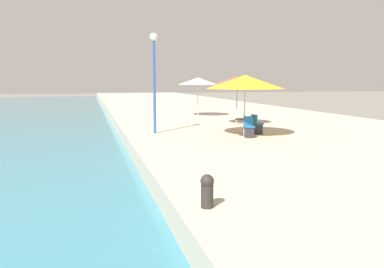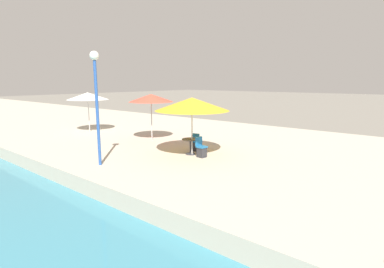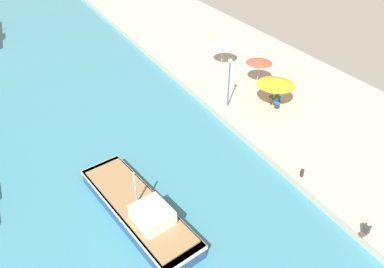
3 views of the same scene
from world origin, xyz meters
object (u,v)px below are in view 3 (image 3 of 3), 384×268
(lamppost, at_px, (229,75))
(cafe_umbrella_pink, at_px, (276,82))
(cafe_umbrella_white, at_px, (259,61))
(cafe_chair_left, at_px, (277,105))
(fishing_boat_near, at_px, (139,210))
(cafe_chair_right, at_px, (278,98))
(person_at_quay, at_px, (366,229))
(mooring_bollard, at_px, (302,172))
(cafe_umbrella_striped, at_px, (223,44))
(cafe_table, at_px, (273,99))

(lamppost, bearing_deg, cafe_umbrella_pink, -27.09)
(cafe_umbrella_white, xyz_separation_m, cafe_chair_left, (-1.31, -4.67, -2.12))
(fishing_boat_near, distance_m, cafe_chair_right, 17.62)
(cafe_umbrella_pink, distance_m, lamppost, 4.19)
(cafe_chair_left, distance_m, lamppost, 5.20)
(person_at_quay, distance_m, lamppost, 16.42)
(cafe_umbrella_white, distance_m, mooring_bollard, 14.15)
(cafe_chair_left, bearing_deg, lamppost, -27.15)
(cafe_chair_left, xyz_separation_m, person_at_quay, (-4.78, -13.72, 0.09))
(cafe_umbrella_striped, bearing_deg, lamppost, -119.29)
(cafe_umbrella_striped, relative_size, cafe_chair_left, 3.01)
(mooring_bollard, height_order, lamppost, lamppost)
(cafe_umbrella_pink, relative_size, cafe_chair_right, 3.73)
(cafe_chair_left, bearing_deg, person_at_quay, 77.33)
(person_at_quay, bearing_deg, cafe_umbrella_white, 71.66)
(cafe_umbrella_striped, height_order, person_at_quay, cafe_umbrella_striped)
(cafe_umbrella_white, xyz_separation_m, cafe_table, (-1.23, -3.95, -1.92))
(cafe_umbrella_striped, height_order, cafe_chair_right, cafe_umbrella_striped)
(cafe_umbrella_white, height_order, cafe_chair_left, cafe_umbrella_white)
(cafe_umbrella_white, bearing_deg, cafe_umbrella_pink, -107.58)
(cafe_table, xyz_separation_m, cafe_chair_left, (-0.08, -0.72, -0.21))
(cafe_umbrella_white, xyz_separation_m, lamppost, (-4.98, -2.22, 0.64))
(fishing_boat_near, relative_size, cafe_umbrella_white, 3.95)
(mooring_bollard, bearing_deg, lamppost, 85.72)
(cafe_umbrella_white, relative_size, mooring_bollard, 4.09)
(cafe_umbrella_striped, xyz_separation_m, person_at_quay, (-5.46, -23.90, -1.99))
(cafe_table, bearing_deg, cafe_umbrella_striped, 86.43)
(cafe_umbrella_white, height_order, cafe_umbrella_striped, cafe_umbrella_white)
(person_at_quay, bearing_deg, cafe_chair_right, 69.11)
(cafe_table, height_order, cafe_chair_right, cafe_chair_right)
(cafe_chair_left, xyz_separation_m, lamppost, (-3.66, 2.44, 2.77))
(cafe_umbrella_striped, xyz_separation_m, cafe_chair_right, (0.12, -9.30, -2.08))
(fishing_boat_near, xyz_separation_m, cafe_umbrella_white, (16.90, 10.29, 2.34))
(cafe_umbrella_white, xyz_separation_m, mooring_bollard, (-5.77, -12.75, -2.10))
(cafe_umbrella_striped, relative_size, person_at_quay, 2.91)
(mooring_bollard, bearing_deg, cafe_umbrella_pink, 62.68)
(cafe_umbrella_white, relative_size, cafe_umbrella_striped, 0.98)
(mooring_bollard, bearing_deg, fishing_boat_near, 167.56)
(cafe_umbrella_white, bearing_deg, cafe_table, -107.32)
(cafe_chair_right, bearing_deg, cafe_table, -90.00)
(fishing_boat_near, height_order, cafe_table, fishing_boat_near)
(cafe_umbrella_pink, relative_size, lamppost, 0.75)
(fishing_boat_near, xyz_separation_m, cafe_chair_right, (16.38, 6.50, 0.22))
(fishing_boat_near, xyz_separation_m, cafe_table, (15.67, 6.34, 0.43))
(fishing_boat_near, relative_size, cafe_table, 13.23)
(cafe_umbrella_pink, xyz_separation_m, cafe_umbrella_white, (1.30, 4.10, 0.07))
(cafe_chair_right, relative_size, lamppost, 0.20)
(cafe_chair_left, bearing_deg, cafe_umbrella_striped, -87.23)
(cafe_umbrella_striped, height_order, mooring_bollard, cafe_umbrella_striped)
(cafe_umbrella_striped, bearing_deg, cafe_umbrella_white, -83.36)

